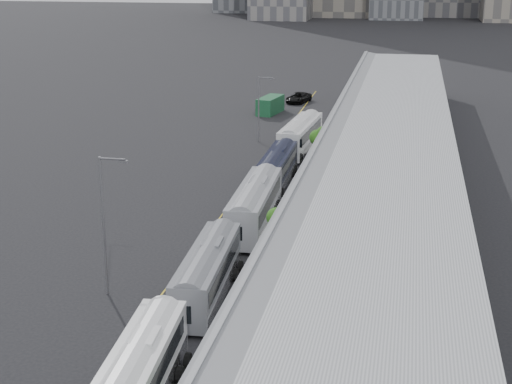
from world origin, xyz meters
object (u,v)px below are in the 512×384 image
(street_lamp_far, at_px, (260,104))
(bus_3, at_px, (207,277))
(bus_5, at_px, (277,170))
(shipping_container, at_px, (270,105))
(bus_4, at_px, (255,210))
(street_lamp_near, at_px, (105,217))
(suv, at_px, (299,98))
(bus_6, at_px, (300,138))

(street_lamp_far, bearing_deg, bus_3, -83.43)
(bus_5, relative_size, shipping_container, 1.93)
(shipping_container, bearing_deg, street_lamp_far, -73.56)
(bus_3, height_order, shipping_container, bus_3)
(bus_4, distance_m, bus_5, 14.01)
(bus_5, distance_m, street_lamp_near, 30.56)
(bus_3, relative_size, street_lamp_near, 1.29)
(street_lamp_near, bearing_deg, bus_3, 4.97)
(bus_3, distance_m, street_lamp_near, 8.06)
(bus_3, bearing_deg, street_lamp_near, -178.01)
(street_lamp_far, height_order, suv, street_lamp_far)
(street_lamp_near, distance_m, street_lamp_far, 48.16)
(bus_5, distance_m, bus_6, 14.36)
(bus_4, distance_m, street_lamp_near, 17.56)
(bus_4, height_order, bus_5, bus_4)
(bus_6, xyz_separation_m, street_lamp_far, (-5.75, 4.27, 3.17))
(bus_3, relative_size, bus_4, 0.92)
(bus_6, distance_m, street_lamp_near, 44.62)
(bus_5, height_order, street_lamp_far, street_lamp_far)
(bus_3, relative_size, shipping_container, 2.03)
(bus_4, relative_size, shipping_container, 2.20)
(street_lamp_near, height_order, street_lamp_far, street_lamp_near)
(bus_3, height_order, bus_5, bus_3)
(street_lamp_near, relative_size, shipping_container, 1.57)
(bus_3, xyz_separation_m, shipping_container, (-7.62, 66.70, -0.31))
(bus_4, relative_size, suv, 2.36)
(bus_3, xyz_separation_m, bus_6, (0.27, 43.25, 0.12))
(bus_5, bearing_deg, bus_6, 88.38)
(bus_6, bearing_deg, bus_5, -87.37)
(street_lamp_near, bearing_deg, suv, 88.38)
(shipping_container, relative_size, suv, 1.07)
(suv, bearing_deg, street_lamp_far, -77.58)
(bus_6, bearing_deg, shipping_container, 112.71)
(bus_4, bearing_deg, shipping_container, 97.02)
(bus_3, bearing_deg, bus_5, 87.20)
(shipping_container, bearing_deg, suv, 83.78)
(bus_6, height_order, street_lamp_far, street_lamp_far)
(street_lamp_far, xyz_separation_m, shipping_container, (-2.15, 19.17, -3.60))
(bus_6, bearing_deg, suv, 102.66)
(suv, bearing_deg, bus_4, -71.43)
(bus_5, height_order, shipping_container, bus_5)
(bus_4, distance_m, street_lamp_far, 33.30)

